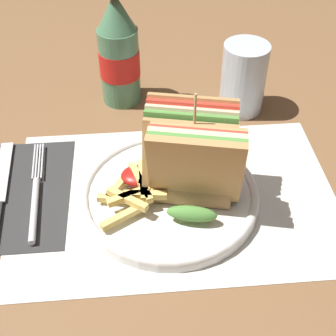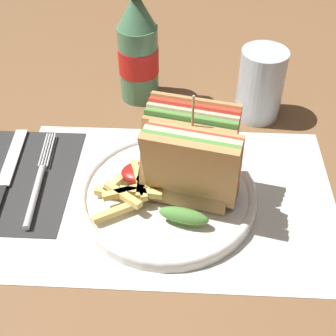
% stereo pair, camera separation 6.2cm
% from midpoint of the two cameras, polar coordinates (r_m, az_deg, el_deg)
% --- Properties ---
extents(ground_plane, '(4.00, 4.00, 0.00)m').
position_cam_midpoint_polar(ground_plane, '(0.63, -1.37, -4.59)').
color(ground_plane, brown).
extents(placemat, '(0.44, 0.30, 0.00)m').
position_cam_midpoint_polar(placemat, '(0.64, -1.97, -3.66)').
color(placemat, silver).
rests_on(placemat, ground_plane).
extents(plate_main, '(0.24, 0.24, 0.02)m').
position_cam_midpoint_polar(plate_main, '(0.63, -2.68, -3.36)').
color(plate_main, white).
rests_on(plate_main, ground_plane).
extents(club_sandwich, '(0.13, 0.13, 0.15)m').
position_cam_midpoint_polar(club_sandwich, '(0.58, -0.00, 1.07)').
color(club_sandwich, tan).
rests_on(club_sandwich, plate_main).
extents(fries_pile, '(0.10, 0.11, 0.02)m').
position_cam_midpoint_polar(fries_pile, '(0.61, -6.92, -3.00)').
color(fries_pile, '#E5C166').
rests_on(fries_pile, plate_main).
extents(ketchup_blob, '(0.05, 0.04, 0.02)m').
position_cam_midpoint_polar(ketchup_blob, '(0.63, -6.46, -1.06)').
color(ketchup_blob, maroon).
rests_on(ketchup_blob, plate_main).
extents(napkin, '(0.14, 0.21, 0.00)m').
position_cam_midpoint_polar(napkin, '(0.68, -20.25, -2.95)').
color(napkin, '#2D2D2D').
rests_on(napkin, ground_plane).
extents(fork, '(0.02, 0.19, 0.01)m').
position_cam_midpoint_polar(fork, '(0.66, -18.52, -3.58)').
color(fork, silver).
rests_on(fork, napkin).
extents(knife, '(0.03, 0.21, 0.00)m').
position_cam_midpoint_polar(knife, '(0.69, -22.31, -2.96)').
color(knife, black).
rests_on(knife, napkin).
extents(coke_bottle_near, '(0.07, 0.07, 0.21)m').
position_cam_midpoint_polar(coke_bottle_near, '(0.78, -8.37, 13.69)').
color(coke_bottle_near, '#4C7F5B').
rests_on(coke_bottle_near, ground_plane).
extents(glass_near, '(0.07, 0.07, 0.12)m').
position_cam_midpoint_polar(glass_near, '(0.77, 6.81, 10.20)').
color(glass_near, silver).
rests_on(glass_near, ground_plane).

